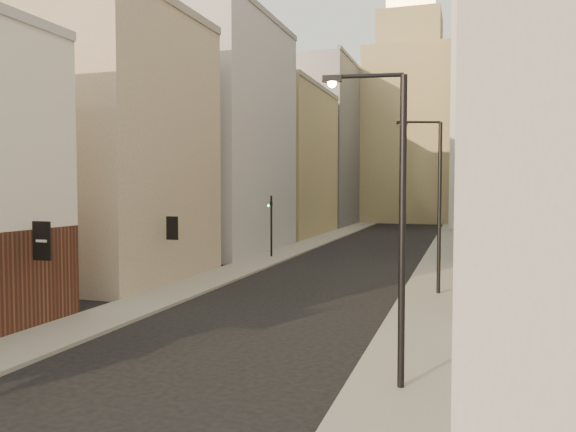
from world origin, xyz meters
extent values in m
cube|color=gray|center=(-6.50, 55.00, 0.07)|extent=(3.00, 140.00, 0.15)
cube|color=gray|center=(6.50, 55.00, 0.07)|extent=(3.00, 140.00, 0.15)
cube|color=black|center=(-7.30, 14.00, 3.60)|extent=(0.80, 0.08, 1.50)
cube|color=black|center=(-7.30, 24.00, 3.40)|extent=(0.70, 0.08, 1.30)
cube|color=gray|center=(-12.00, 26.00, 8.00)|extent=(8.00, 12.00, 16.00)
cube|color=#A09FA4|center=(-12.00, 42.00, 10.00)|extent=(8.00, 16.00, 20.00)
cube|color=#9E8E5B|center=(-12.00, 60.00, 8.50)|extent=(8.00, 18.00, 17.00)
cube|color=gray|center=(-12.00, 80.00, 12.00)|extent=(8.00, 20.00, 24.00)
cube|color=gray|center=(12.00, 30.00, 10.00)|extent=(8.00, 16.00, 20.00)
cube|color=gray|center=(12.00, 50.00, 13.00)|extent=(8.00, 20.00, 26.00)
cube|color=gray|center=(18.00, 78.00, 25.00)|extent=(20.00, 22.00, 50.00)
cube|color=#9E8E5B|center=(-1.00, 92.00, 14.00)|extent=(14.00, 14.00, 28.00)
cube|color=#9E8E5B|center=(-1.00, 92.00, 31.00)|extent=(10.00, 10.00, 6.00)
cylinder|color=#FFCC72|center=(-1.00, 92.00, 36.50)|extent=(8.00, 8.00, 5.00)
cube|color=silver|center=(10.00, 78.00, 17.00)|extent=(8.00, 8.00, 34.00)
cylinder|color=black|center=(6.51, 11.90, 4.33)|extent=(0.19, 0.19, 8.66)
cylinder|color=black|center=(5.56, 11.76, 8.66)|extent=(1.92, 0.39, 0.12)
cube|color=black|center=(4.61, 11.63, 8.61)|extent=(0.55, 0.28, 0.17)
sphere|color=#FF9C3F|center=(4.61, 11.63, 8.49)|extent=(0.23, 0.23, 0.23)
cylinder|color=black|center=(6.85, 26.45, 4.49)|extent=(0.20, 0.20, 8.99)
cylinder|color=black|center=(5.92, 26.10, 8.99)|extent=(1.91, 0.81, 0.12)
cube|color=black|center=(4.98, 25.75, 8.94)|extent=(0.59, 0.40, 0.18)
sphere|color=#FF9C3F|center=(4.98, 25.75, 8.81)|extent=(0.24, 0.24, 0.24)
cylinder|color=black|center=(-6.60, 38.56, 2.50)|extent=(0.16, 0.16, 5.00)
imported|color=black|center=(-6.60, 38.56, 4.20)|extent=(0.52, 0.52, 1.32)
sphere|color=#19E533|center=(-6.85, 38.56, 4.20)|extent=(0.16, 0.16, 0.16)
camera|label=1|loc=(8.14, -3.50, 5.63)|focal=35.00mm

